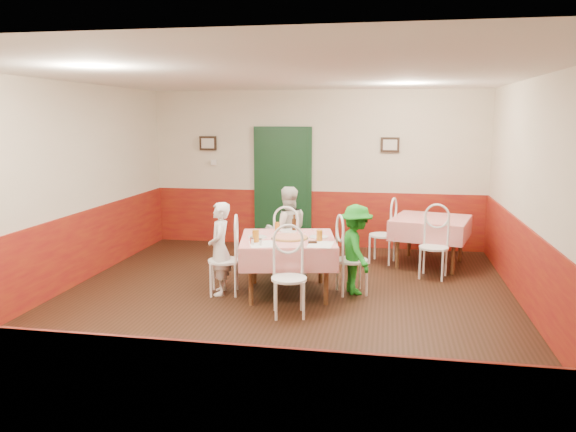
% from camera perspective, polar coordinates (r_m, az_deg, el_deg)
% --- Properties ---
extents(floor, '(7.00, 7.00, 0.00)m').
position_cam_1_polar(floor, '(7.04, -0.96, -9.27)').
color(floor, black).
rests_on(floor, ground).
extents(ceiling, '(7.00, 7.00, 0.00)m').
position_cam_1_polar(ceiling, '(6.66, -1.04, 14.11)').
color(ceiling, white).
rests_on(ceiling, back_wall).
extents(back_wall, '(6.00, 0.10, 2.80)m').
position_cam_1_polar(back_wall, '(10.14, 2.86, 4.77)').
color(back_wall, beige).
rests_on(back_wall, ground).
extents(front_wall, '(6.00, 0.10, 2.80)m').
position_cam_1_polar(front_wall, '(3.41, -12.57, -5.95)').
color(front_wall, beige).
rests_on(front_wall, ground).
extents(left_wall, '(0.10, 7.00, 2.80)m').
position_cam_1_polar(left_wall, '(7.86, -23.02, 2.46)').
color(left_wall, beige).
rests_on(left_wall, ground).
extents(right_wall, '(0.10, 7.00, 2.80)m').
position_cam_1_polar(right_wall, '(6.80, 24.66, 1.29)').
color(right_wall, beige).
rests_on(right_wall, ground).
extents(wainscot_back, '(6.00, 0.03, 1.00)m').
position_cam_1_polar(wainscot_back, '(10.25, 2.80, -0.26)').
color(wainscot_back, maroon).
rests_on(wainscot_back, ground).
extents(wainscot_front, '(6.00, 0.03, 1.00)m').
position_cam_1_polar(wainscot_front, '(3.76, -11.93, -19.18)').
color(wainscot_front, maroon).
rests_on(wainscot_front, ground).
extents(wainscot_left, '(0.03, 7.00, 1.00)m').
position_cam_1_polar(wainscot_left, '(8.00, -22.49, -3.94)').
color(wainscot_left, maroon).
rests_on(wainscot_left, ground).
extents(wainscot_right, '(0.03, 7.00, 1.00)m').
position_cam_1_polar(wainscot_right, '(6.97, 24.00, -6.04)').
color(wainscot_right, maroon).
rests_on(wainscot_right, ground).
extents(door, '(0.96, 0.06, 2.10)m').
position_cam_1_polar(door, '(10.22, -0.54, 2.85)').
color(door, black).
rests_on(door, ground).
extents(picture_left, '(0.32, 0.03, 0.26)m').
position_cam_1_polar(picture_left, '(10.51, -8.13, 7.33)').
color(picture_left, black).
rests_on(picture_left, back_wall).
extents(picture_right, '(0.32, 0.03, 0.26)m').
position_cam_1_polar(picture_right, '(9.98, 10.33, 7.13)').
color(picture_right, black).
rests_on(picture_right, back_wall).
extents(thermostat, '(0.10, 0.03, 0.10)m').
position_cam_1_polar(thermostat, '(10.50, -7.56, 5.42)').
color(thermostat, white).
rests_on(thermostat, back_wall).
extents(main_table, '(1.43, 1.43, 0.77)m').
position_cam_1_polar(main_table, '(7.47, 0.00, -5.10)').
color(main_table, red).
rests_on(main_table, ground).
extents(second_table, '(1.36, 1.36, 0.77)m').
position_cam_1_polar(second_table, '(9.20, 14.23, -2.54)').
color(second_table, red).
rests_on(second_table, ground).
extents(chair_left, '(0.49, 0.49, 0.90)m').
position_cam_1_polar(chair_left, '(7.49, -6.54, -4.54)').
color(chair_left, white).
rests_on(chair_left, ground).
extents(chair_right, '(0.53, 0.53, 0.90)m').
position_cam_1_polar(chair_right, '(7.51, 6.52, -4.50)').
color(chair_right, white).
rests_on(chair_right, ground).
extents(chair_far, '(0.45, 0.45, 0.90)m').
position_cam_1_polar(chair_far, '(8.28, -0.08, -3.07)').
color(chair_far, white).
rests_on(chair_far, ground).
extents(chair_near, '(0.51, 0.51, 0.90)m').
position_cam_1_polar(chair_near, '(6.63, 0.10, -6.39)').
color(chair_near, white).
rests_on(chair_near, ground).
extents(chair_second_a, '(0.51, 0.51, 0.90)m').
position_cam_1_polar(chair_second_a, '(9.15, 9.56, -1.94)').
color(chair_second_a, white).
rests_on(chair_second_a, ground).
extents(chair_second_b, '(0.51, 0.51, 0.90)m').
position_cam_1_polar(chair_second_b, '(8.45, 14.59, -3.13)').
color(chair_second_b, white).
rests_on(chair_second_b, ground).
extents(pizza, '(0.54, 0.54, 0.03)m').
position_cam_1_polar(pizza, '(7.31, 0.17, -2.21)').
color(pizza, '#B74723').
rests_on(pizza, main_table).
extents(plate_left, '(0.29, 0.29, 0.01)m').
position_cam_1_polar(plate_left, '(7.40, -3.15, -2.14)').
color(plate_left, white).
rests_on(plate_left, main_table).
extents(plate_right, '(0.29, 0.29, 0.01)m').
position_cam_1_polar(plate_right, '(7.40, 3.12, -2.15)').
color(plate_right, white).
rests_on(plate_right, main_table).
extents(plate_far, '(0.29, 0.29, 0.01)m').
position_cam_1_polar(plate_far, '(7.79, -0.01, -1.51)').
color(plate_far, white).
rests_on(plate_far, main_table).
extents(glass_a, '(0.10, 0.10, 0.15)m').
position_cam_1_polar(glass_a, '(7.11, -3.30, -2.07)').
color(glass_a, '#BF7219').
rests_on(glass_a, main_table).
extents(glass_b, '(0.09, 0.09, 0.14)m').
position_cam_1_polar(glass_b, '(7.18, 3.21, -1.99)').
color(glass_b, '#BF7219').
rests_on(glass_b, main_table).
extents(glass_c, '(0.08, 0.08, 0.13)m').
position_cam_1_polar(glass_c, '(7.78, -1.09, -1.10)').
color(glass_c, '#BF7219').
rests_on(glass_c, main_table).
extents(beer_bottle, '(0.07, 0.07, 0.21)m').
position_cam_1_polar(beer_bottle, '(7.78, 0.62, -0.78)').
color(beer_bottle, '#381C0A').
rests_on(beer_bottle, main_table).
extents(shaker_a, '(0.04, 0.04, 0.09)m').
position_cam_1_polar(shaker_a, '(6.97, -3.63, -2.59)').
color(shaker_a, silver).
rests_on(shaker_a, main_table).
extents(shaker_b, '(0.04, 0.04, 0.09)m').
position_cam_1_polar(shaker_b, '(6.93, -2.82, -2.65)').
color(shaker_b, silver).
rests_on(shaker_b, main_table).
extents(shaker_c, '(0.04, 0.04, 0.09)m').
position_cam_1_polar(shaker_c, '(7.03, -3.73, -2.48)').
color(shaker_c, '#B23319').
rests_on(shaker_c, main_table).
extents(menu_left, '(0.41, 0.48, 0.00)m').
position_cam_1_polar(menu_left, '(7.02, -2.67, -2.86)').
color(menu_left, white).
rests_on(menu_left, main_table).
extents(menu_right, '(0.31, 0.41, 0.00)m').
position_cam_1_polar(menu_right, '(7.00, 3.33, -2.89)').
color(menu_right, white).
rests_on(menu_right, main_table).
extents(wallet, '(0.13, 0.11, 0.02)m').
position_cam_1_polar(wallet, '(7.08, 2.50, -2.67)').
color(wallet, black).
rests_on(wallet, main_table).
extents(diner_left, '(0.39, 0.50, 1.23)m').
position_cam_1_polar(diner_left, '(7.46, -6.94, -3.30)').
color(diner_left, gray).
rests_on(diner_left, ground).
extents(diner_far, '(0.79, 0.71, 1.33)m').
position_cam_1_polar(diner_far, '(8.28, -0.09, -1.55)').
color(diner_far, gray).
rests_on(diner_far, ground).
extents(diner_right, '(0.69, 0.88, 1.20)m').
position_cam_1_polar(diner_right, '(7.48, 6.92, -3.39)').
color(diner_right, gray).
rests_on(diner_right, ground).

